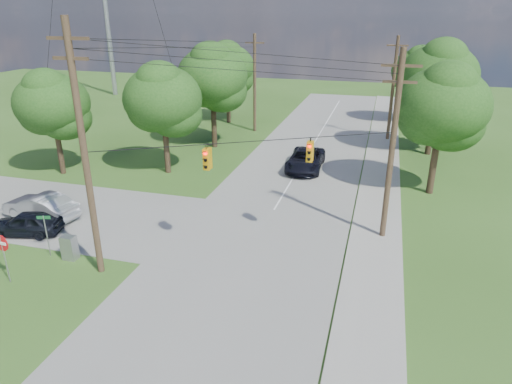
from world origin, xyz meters
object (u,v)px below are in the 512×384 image
(pole_north_e, at_px, (393,88))
(car_main_north, at_px, (306,160))
(control_cabinet, at_px, (69,248))
(car_cross_silver, at_px, (41,207))
(do_not_enter_sign, at_px, (3,248))
(pole_sw, at_px, (84,152))
(pole_north_w, at_px, (255,83))
(car_cross_dark, at_px, (25,223))
(pole_ne, at_px, (392,146))

(pole_north_e, distance_m, car_main_north, 13.68)
(control_cabinet, bearing_deg, car_cross_silver, 142.00)
(car_main_north, distance_m, do_not_enter_sign, 23.06)
(pole_sw, xyz_separation_m, pole_north_w, (-0.40, 29.60, -1.10))
(car_main_north, height_order, do_not_enter_sign, do_not_enter_sign)
(car_cross_silver, height_order, car_main_north, car_cross_silver)
(control_cabinet, bearing_deg, pole_north_e, 61.38)
(car_cross_dark, bearing_deg, car_cross_silver, -176.52)
(control_cabinet, height_order, do_not_enter_sign, do_not_enter_sign)
(pole_ne, xyz_separation_m, do_not_enter_sign, (-17.14, -9.69, -3.63))
(car_cross_dark, relative_size, car_main_north, 0.70)
(pole_ne, bearing_deg, control_cabinet, -155.98)
(pole_sw, relative_size, do_not_enter_sign, 4.72)
(pole_north_w, bearing_deg, pole_ne, -57.71)
(pole_north_e, bearing_deg, do_not_enter_sign, -118.41)
(pole_sw, relative_size, pole_north_e, 1.20)
(pole_north_e, distance_m, pole_north_w, 13.90)
(pole_north_w, xyz_separation_m, control_cabinet, (-1.81, -29.00, -4.47))
(car_cross_silver, relative_size, do_not_enter_sign, 1.94)
(car_cross_dark, bearing_deg, pole_ne, 91.51)
(car_cross_silver, xyz_separation_m, control_cabinet, (4.84, -3.75, -0.18))
(control_cabinet, bearing_deg, do_not_enter_sign, -118.23)
(pole_north_w, bearing_deg, car_cross_silver, -104.74)
(car_cross_silver, bearing_deg, control_cabinet, 60.24)
(car_cross_dark, bearing_deg, control_cabinet, 54.63)
(car_main_north, height_order, control_cabinet, car_main_north)
(pole_north_e, height_order, car_main_north, pole_north_e)
(pole_sw, bearing_deg, car_cross_dark, 160.29)
(pole_north_w, relative_size, do_not_enter_sign, 3.93)
(pole_ne, relative_size, car_cross_dark, 2.57)
(pole_sw, distance_m, control_cabinet, 6.02)
(pole_ne, xyz_separation_m, control_cabinet, (-15.71, -7.00, -4.81))
(car_cross_dark, height_order, control_cabinet, car_cross_dark)
(car_cross_silver, bearing_deg, car_cross_dark, 24.94)
(pole_sw, bearing_deg, pole_north_e, 65.48)
(car_main_north, bearing_deg, pole_north_w, 122.61)
(car_cross_silver, distance_m, car_main_north, 19.87)
(pole_sw, bearing_deg, car_main_north, 68.68)
(pole_north_e, relative_size, car_cross_dark, 2.45)
(pole_ne, height_order, control_cabinet, pole_ne)
(pole_sw, distance_m, pole_north_e, 32.55)
(pole_sw, xyz_separation_m, control_cabinet, (-2.21, 0.60, -5.57))
(pole_sw, height_order, do_not_enter_sign, pole_sw)
(pole_ne, height_order, pole_north_w, pole_ne)
(do_not_enter_sign, bearing_deg, car_main_north, 69.21)
(do_not_enter_sign, bearing_deg, pole_north_e, 68.68)
(pole_ne, xyz_separation_m, car_cross_silver, (-20.54, -3.25, -4.62))
(pole_sw, height_order, control_cabinet, pole_sw)
(car_main_north, xyz_separation_m, control_cabinet, (-9.34, -17.68, -0.18))
(pole_north_e, bearing_deg, car_cross_dark, -126.12)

